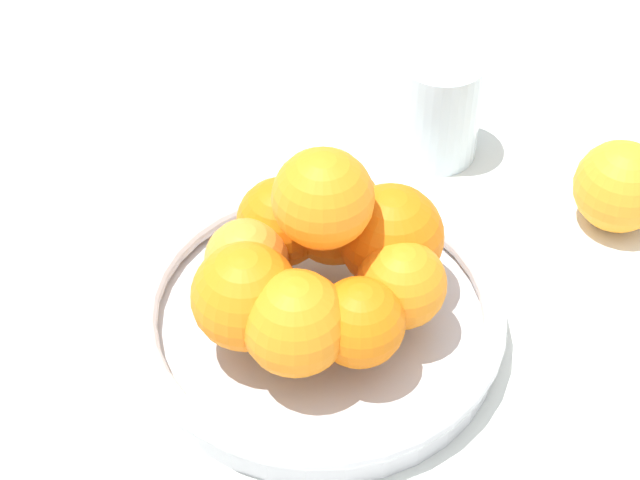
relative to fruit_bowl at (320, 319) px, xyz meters
The scene contains 5 objects.
ground_plane 0.02m from the fruit_bowl, ahead, with size 4.00×4.00×0.00m, color silver.
fruit_bowl is the anchor object (origin of this frame).
orange_pile 0.06m from the fruit_bowl, 50.65° to the left, with size 0.21×0.19×0.14m.
stray_orange 0.29m from the fruit_bowl, ahead, with size 0.08×0.08×0.08m, color orange.
drinking_glass 0.26m from the fruit_bowl, 34.99° to the left, with size 0.08×0.08×0.10m, color silver.
Camera 1 is at (-0.27, -0.48, 0.65)m, focal length 60.00 mm.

